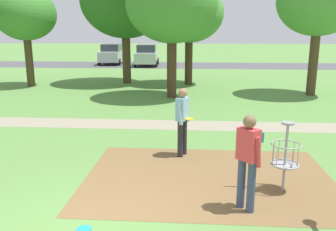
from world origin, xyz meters
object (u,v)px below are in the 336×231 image
Objects in this scene: disc_golf_basket at (282,154)px; tree_far_left at (189,13)px; tree_mid_left at (125,0)px; player_waiting_left at (183,118)px; tree_mid_right at (25,15)px; parked_car_center_left at (147,55)px; parked_car_leftmost at (112,54)px; tree_mid_center at (319,1)px; tree_near_left at (172,4)px; player_foreground_watching at (248,158)px; frisbee_by_tee at (84,230)px.

disc_golf_basket is 14.46m from tree_far_left.
disc_golf_basket is 15.80m from tree_mid_left.
player_waiting_left is 0.32× the size of tree_mid_right.
parked_car_center_left is (-3.90, 22.93, -0.05)m from player_waiting_left.
tree_mid_right is 0.94× the size of tree_far_left.
tree_mid_center is at bearing -48.88° from parked_car_leftmost.
tree_far_left is at bearing 98.28° from disc_golf_basket.
tree_mid_right is (-5.16, -1.61, -0.85)m from tree_mid_left.
tree_near_left is 1.12× the size of tree_mid_right.
tree_near_left is (-2.75, 9.74, 3.45)m from disc_golf_basket.
disc_golf_basket is 0.81× the size of player_foreground_watching.
tree_mid_left is 5.47m from tree_mid_right.
player_foreground_watching is at bearing -85.20° from tree_far_left.
player_waiting_left is at bearing 68.00° from frisbee_by_tee.
tree_mid_left is at bearing 123.50° from tree_near_left.
frisbee_by_tee is (-3.42, -1.70, -0.74)m from disc_golf_basket.
player_foreground_watching is 0.28× the size of tree_mid_center.
player_foreground_watching is 26.12m from parked_car_center_left.
disc_golf_basket is 12.12m from tree_mid_center.
disc_golf_basket is 10.69m from tree_near_left.
disc_golf_basket is 16.90m from tree_mid_right.
disc_golf_basket is at bearing -76.64° from parked_car_center_left.
tree_mid_left reaches higher than parked_car_leftmost.
tree_mid_left is at bearing 98.13° from frisbee_by_tee.
tree_mid_center is at bearing 59.58° from frisbee_by_tee.
frisbee_by_tee is 15.21m from tree_mid_center.
tree_far_left is (-5.99, 3.09, -0.41)m from tree_mid_center.
disc_golf_basket is 0.81× the size of player_waiting_left.
player_foreground_watching is 17.02m from tree_mid_right.
parked_car_leftmost reaches higher than frisbee_by_tee.
tree_mid_center is at bearing 69.99° from disc_golf_basket.
tree_mid_right is 1.24× the size of parked_car_center_left.
tree_near_left reaches higher than parked_car_leftmost.
tree_mid_center is at bearing -54.73° from parked_car_center_left.
tree_mid_center is (7.38, 12.56, 4.38)m from frisbee_by_tee.
frisbee_by_tee is 12.21m from tree_near_left.
tree_near_left is 6.80m from tree_mid_center.
player_waiting_left is at bearing -50.43° from tree_mid_right.
tree_mid_left is at bearing 108.06° from player_foreground_watching.
tree_near_left is at bearing -68.06° from parked_car_leftmost.
disc_golf_basket is 2.72m from player_waiting_left.
parked_car_leftmost is (1.52, 13.51, -2.97)m from tree_mid_right.
tree_near_left is 4.28m from tree_far_left.
tree_mid_right is (-10.85, 12.57, 3.14)m from disc_golf_basket.
tree_near_left reaches higher than tree_mid_right.
parked_car_center_left is (-3.85, 10.82, -3.06)m from tree_far_left.
parked_car_leftmost is (-8.54, 26.92, -0.05)m from player_foreground_watching.
disc_golf_basket is 25.46m from parked_car_center_left.
frisbee_by_tee is (-1.43, -3.55, -0.96)m from player_waiting_left.
parked_car_center_left is at bearing 91.05° from tree_mid_left.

